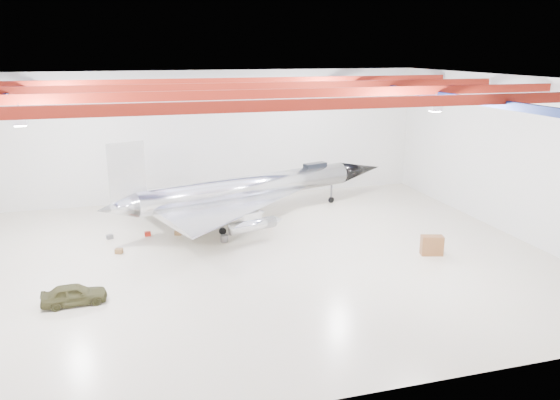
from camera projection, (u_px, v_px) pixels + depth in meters
name	position (u px, v px, depth m)	size (l,w,h in m)	color
floor	(230.00, 260.00, 34.07)	(40.00, 40.00, 0.00)	beige
wall_back	(195.00, 136.00, 46.49)	(40.00, 40.00, 0.00)	silver
wall_right	(511.00, 156.00, 37.90)	(30.00, 30.00, 0.00)	silver
ceiling	(225.00, 80.00, 31.12)	(40.00, 40.00, 0.00)	#0A0F38
ceiling_structure	(225.00, 92.00, 31.30)	(39.50, 29.50, 1.08)	maroon
jet_aircraft	(249.00, 190.00, 41.74)	(24.38, 17.93, 6.83)	silver
jeep	(74.00, 294.00, 27.99)	(1.30, 3.24, 1.10)	#3D3C1E
desk	(432.00, 245.00, 34.73)	(1.37, 0.69, 1.26)	brown
crate_ply	(119.00, 251.00, 35.07)	(0.46, 0.37, 0.32)	olive
toolbox_red	(148.00, 234.00, 38.35)	(0.42, 0.34, 0.30)	#A51D10
engine_drum	(224.00, 239.00, 37.15)	(0.51, 0.51, 0.46)	#59595B
parts_bin	(233.00, 221.00, 40.89)	(0.64, 0.51, 0.45)	olive
crate_small	(110.00, 237.00, 37.76)	(0.41, 0.33, 0.29)	#59595B
tool_chest	(270.00, 224.00, 40.40)	(0.36, 0.36, 0.33)	#A51D10
oil_barrel	(178.00, 233.00, 38.54)	(0.47, 0.38, 0.33)	olive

